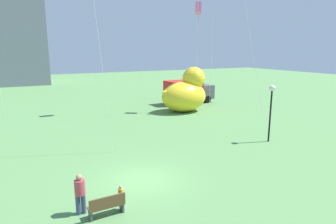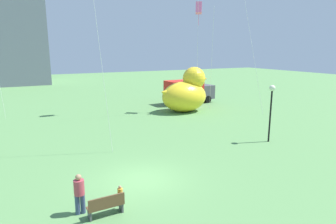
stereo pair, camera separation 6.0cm
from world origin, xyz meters
name	(u,v)px [view 1 (the left image)]	position (x,y,z in m)	size (l,w,h in m)	color
ground_plane	(141,180)	(0.00, 0.00, 0.00)	(140.00, 140.00, 0.00)	#57884D
park_bench	(107,205)	(-2.46, -2.46, 0.47)	(1.47, 0.51, 0.90)	brown
person_adult	(80,192)	(-3.34, -1.80, 0.94)	(0.42, 0.42, 1.70)	#38476B
person_child	(121,195)	(-1.71, -1.93, 0.50)	(0.22, 0.22, 0.91)	silver
giant_inflatable_duck	(186,93)	(10.57, 13.58, 2.00)	(5.67, 3.64, 4.70)	yellow
lamppost	(271,100)	(10.56, 1.76, 3.06)	(0.43, 0.43, 4.09)	black
box_truck	(188,92)	(13.31, 17.59, 1.45)	(6.27, 2.76, 2.85)	red
kite_pink	(199,9)	(11.79, 13.29, 10.52)	(2.50, 2.53, 11.19)	silver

